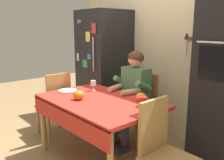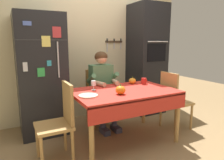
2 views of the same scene
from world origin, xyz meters
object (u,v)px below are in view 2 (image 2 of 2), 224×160
at_px(seated_person, 103,83).
at_px(wine_glass, 93,84).
at_px(refrigerator, 41,75).
at_px(serving_tray, 88,96).
at_px(pumpkin_large, 132,81).
at_px(chair_behind_person, 98,94).
at_px(pumpkin_medium, 121,90).
at_px(wall_oven, 146,60).
at_px(coffee_mug, 144,81).
at_px(dining_table, 125,96).
at_px(chair_right_side, 173,98).
at_px(chair_left_side, 60,119).

relative_size(seated_person, wine_glass, 9.43).
xyz_separation_m(refrigerator, serving_tray, (0.40, -0.93, -0.15)).
xyz_separation_m(wine_glass, pumpkin_large, (0.71, 0.12, -0.04)).
bearing_deg(chair_behind_person, pumpkin_medium, -96.20).
distance_m(wall_oven, wine_glass, 1.60).
height_order(coffee_mug, wine_glass, wine_glass).
height_order(refrigerator, chair_behind_person, refrigerator).
height_order(seated_person, wine_glass, seated_person).
relative_size(dining_table, coffee_mug, 12.82).
height_order(chair_right_side, pumpkin_medium, chair_right_side).
xyz_separation_m(refrigerator, coffee_mug, (1.43, -0.66, -0.11)).
bearing_deg(coffee_mug, seated_person, 144.05).
xyz_separation_m(dining_table, seated_person, (-0.05, 0.60, 0.08)).
relative_size(wall_oven, pumpkin_large, 18.20).
height_order(dining_table, seated_person, seated_person).
relative_size(wall_oven, serving_tray, 8.83).
height_order(seated_person, coffee_mug, seated_person).
distance_m(wall_oven, chair_right_side, 1.08).
xyz_separation_m(refrigerator, chair_right_side, (1.85, -0.88, -0.39)).
distance_m(dining_table, seated_person, 0.61).
bearing_deg(serving_tray, refrigerator, 113.19).
height_order(pumpkin_medium, serving_tray, pumpkin_medium).
bearing_deg(wine_glass, seated_person, 50.28).
xyz_separation_m(seated_person, pumpkin_large, (0.39, -0.27, 0.05)).
relative_size(dining_table, serving_tray, 5.88).
height_order(chair_behind_person, serving_tray, chair_behind_person).
distance_m(dining_table, pumpkin_medium, 0.25).
relative_size(chair_behind_person, chair_right_side, 1.00).
bearing_deg(seated_person, pumpkin_medium, -97.74).
relative_size(wine_glass, pumpkin_medium, 1.00).
distance_m(chair_behind_person, seated_person, 0.29).
bearing_deg(coffee_mug, wine_glass, -179.99).
xyz_separation_m(coffee_mug, serving_tray, (-1.03, -0.27, -0.04)).
height_order(wine_glass, serving_tray, wine_glass).
height_order(dining_table, chair_right_side, chair_right_side).
height_order(refrigerator, seated_person, refrigerator).
relative_size(refrigerator, pumpkin_medium, 13.65).
bearing_deg(chair_behind_person, chair_left_side, -135.59).
bearing_deg(refrigerator, chair_behind_person, -5.73).
height_order(chair_left_side, serving_tray, chair_left_side).
height_order(chair_left_side, coffee_mug, chair_left_side).
height_order(wall_oven, wine_glass, wall_oven).
height_order(coffee_mug, pumpkin_large, pumpkin_large).
bearing_deg(dining_table, pumpkin_medium, -135.34).
xyz_separation_m(refrigerator, pumpkin_large, (1.29, -0.55, -0.11)).
relative_size(refrigerator, dining_table, 1.29).
bearing_deg(coffee_mug, dining_table, -155.55).
relative_size(chair_left_side, coffee_mug, 8.52).
bearing_deg(dining_table, serving_tray, -174.60).
bearing_deg(chair_right_side, seated_person, 147.53).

